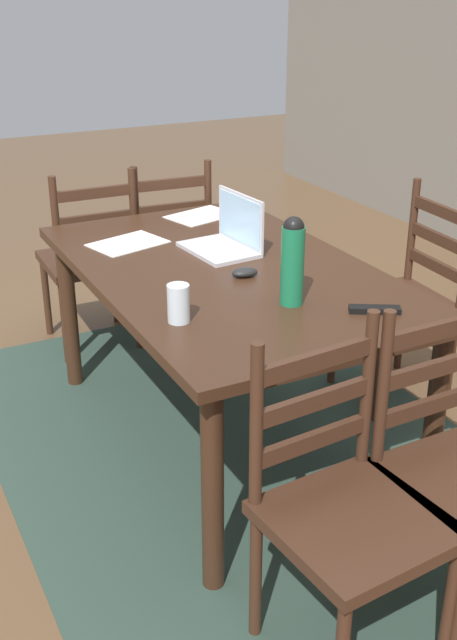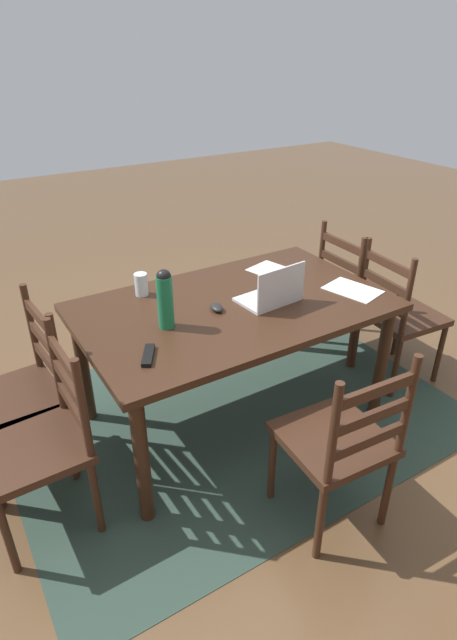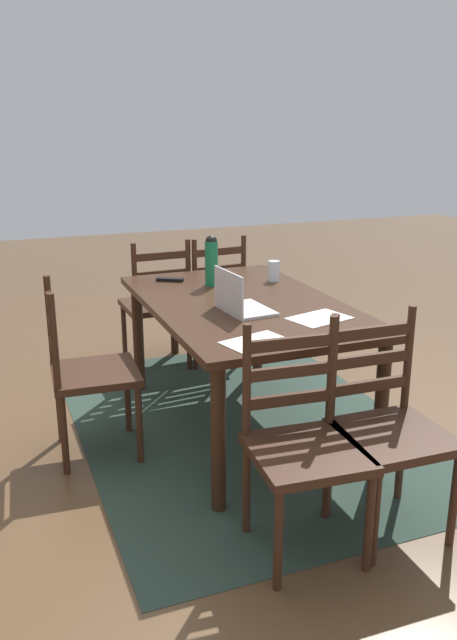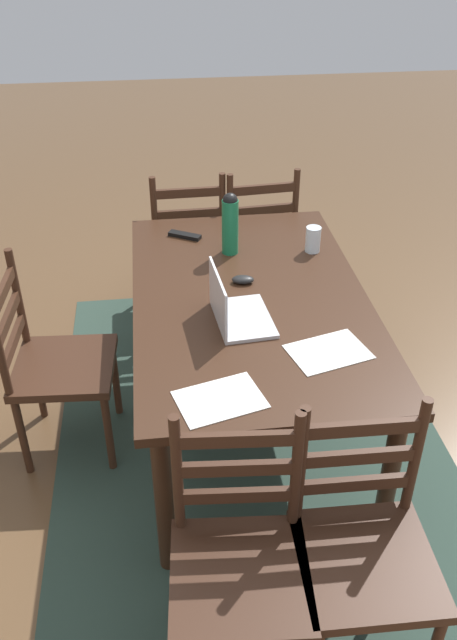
# 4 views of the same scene
# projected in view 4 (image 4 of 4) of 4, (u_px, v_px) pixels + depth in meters

# --- Properties ---
(ground_plane) EXTENTS (14.00, 14.00, 0.00)m
(ground_plane) POSITION_uv_depth(u_px,v_px,m) (247.00, 425.00, 3.28)
(ground_plane) COLOR brown
(area_rug) EXTENTS (2.56, 1.85, 0.01)m
(area_rug) POSITION_uv_depth(u_px,v_px,m) (247.00, 425.00, 3.28)
(area_rug) COLOR #2D4238
(area_rug) RESTS_ON ground
(dining_table) EXTENTS (1.66, 1.02, 0.76)m
(dining_table) POSITION_uv_depth(u_px,v_px,m) (250.00, 312.00, 2.91)
(dining_table) COLOR #382114
(dining_table) RESTS_ON ground
(chair_left_near) EXTENTS (0.45, 0.45, 0.95)m
(chair_left_near) POSITION_uv_depth(u_px,v_px,m) (363.00, 550.00, 2.12)
(chair_left_near) COLOR #3D2316
(chair_left_near) RESTS_ON ground
(chair_far_head) EXTENTS (0.47, 0.47, 0.95)m
(chair_far_head) POSITION_uv_depth(u_px,v_px,m) (55.00, 365.00, 2.94)
(chair_far_head) COLOR #3D2316
(chair_far_head) RESTS_ON ground
(chair_right_far) EXTENTS (0.45, 0.45, 0.95)m
(chair_right_far) POSITION_uv_depth(u_px,v_px,m) (188.00, 243.00, 3.93)
(chair_right_far) COLOR #3D2316
(chair_right_far) RESTS_ON ground
(chair_left_far) EXTENTS (0.47, 0.47, 0.95)m
(chair_left_far) POSITION_uv_depth(u_px,v_px,m) (239.00, 564.00, 2.08)
(chair_left_far) COLOR #3D2316
(chair_left_far) RESTS_ON ground
(chair_right_near) EXTENTS (0.47, 0.47, 0.95)m
(chair_right_near) POSITION_uv_depth(u_px,v_px,m) (255.00, 239.00, 3.97)
(chair_right_near) COLOR #3D2316
(chair_right_near) RESTS_ON ground
(laptop) EXTENTS (0.34, 0.25, 0.23)m
(laptop) POSITION_uv_depth(u_px,v_px,m) (233.00, 309.00, 2.66)
(laptop) COLOR silver
(laptop) RESTS_ON dining_table
(water_bottle) EXTENTS (0.08, 0.08, 0.31)m
(water_bottle) POSITION_uv_depth(u_px,v_px,m) (230.00, 222.00, 3.11)
(water_bottle) COLOR #197247
(water_bottle) RESTS_ON dining_table
(drinking_glass) EXTENTS (0.07, 0.07, 0.13)m
(drinking_glass) POSITION_uv_depth(u_px,v_px,m) (313.00, 239.00, 3.17)
(drinking_glass) COLOR silver
(drinking_glass) RESTS_ON dining_table
(computer_mouse) EXTENTS (0.07, 0.11, 0.03)m
(computer_mouse) POSITION_uv_depth(u_px,v_px,m) (243.00, 280.00, 2.95)
(computer_mouse) COLOR black
(computer_mouse) RESTS_ON dining_table
(tv_remote) EXTENTS (0.12, 0.17, 0.02)m
(tv_remote) POSITION_uv_depth(u_px,v_px,m) (185.00, 235.00, 3.33)
(tv_remote) COLOR black
(tv_remote) RESTS_ON dining_table
(paper_stack_left) EXTENTS (0.28, 0.34, 0.00)m
(paper_stack_left) POSITION_uv_depth(u_px,v_px,m) (220.00, 400.00, 2.29)
(paper_stack_left) COLOR white
(paper_stack_left) RESTS_ON dining_table
(paper_stack_right) EXTENTS (0.28, 0.34, 0.00)m
(paper_stack_right) POSITION_uv_depth(u_px,v_px,m) (328.00, 352.00, 2.52)
(paper_stack_right) COLOR white
(paper_stack_right) RESTS_ON dining_table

